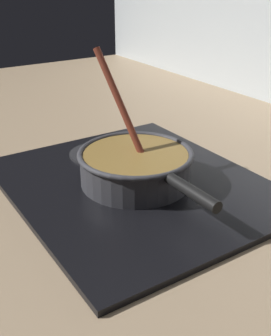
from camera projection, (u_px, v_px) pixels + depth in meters
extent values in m
cube|color=#9E8466|center=(87.00, 192.00, 0.91)|extent=(2.40, 1.60, 0.04)
cube|color=black|center=(136.00, 185.00, 0.89)|extent=(0.56, 0.48, 0.01)
torus|color=#592D0C|center=(136.00, 180.00, 0.88)|extent=(0.17, 0.17, 0.01)
cylinder|color=#262628|center=(97.00, 154.00, 1.01)|extent=(0.13, 0.13, 0.01)
cylinder|color=#38383D|center=(136.00, 168.00, 0.87)|extent=(0.22, 0.22, 0.06)
cylinder|color=olive|center=(136.00, 166.00, 0.87)|extent=(0.21, 0.21, 0.06)
torus|color=#38383D|center=(136.00, 154.00, 0.86)|extent=(0.23, 0.23, 0.01)
cylinder|color=black|center=(192.00, 192.00, 0.73)|extent=(0.13, 0.02, 0.02)
cylinder|color=#E5CC7A|center=(130.00, 142.00, 0.94)|extent=(0.03, 0.03, 0.01)
cylinder|color=beige|center=(127.00, 159.00, 0.86)|extent=(0.03, 0.03, 0.01)
cylinder|color=#EDD88C|center=(102.00, 158.00, 0.86)|extent=(0.03, 0.03, 0.01)
cylinder|color=beige|center=(123.00, 149.00, 0.90)|extent=(0.03, 0.03, 0.01)
cylinder|color=beige|center=(163.00, 161.00, 0.85)|extent=(0.03, 0.03, 0.01)
cylinder|color=maroon|center=(120.00, 105.00, 0.86)|extent=(0.13, 0.05, 0.22)
cube|color=brown|center=(144.00, 160.00, 0.87)|extent=(0.05, 0.04, 0.01)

